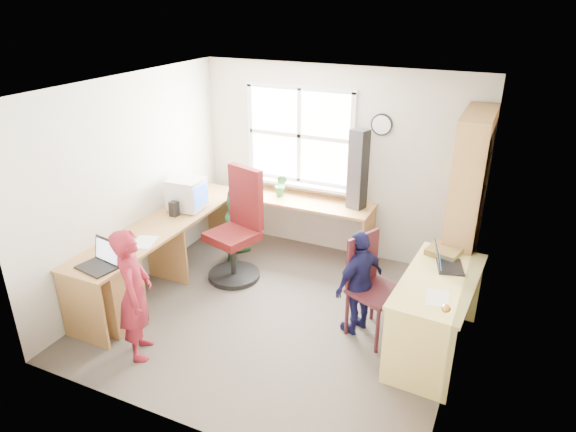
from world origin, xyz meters
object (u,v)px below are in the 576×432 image
(person_red, at_px, (135,294))
(person_green, at_px, (242,214))
(laptop_right, at_px, (445,262))
(cd_tower, at_px, (358,170))
(bookshelf, at_px, (465,214))
(right_desk, at_px, (437,299))
(swivel_chair, at_px, (238,232))
(l_desk, at_px, (159,264))
(crt_monitor, at_px, (187,194))
(person_navy, at_px, (359,282))
(potted_plant, at_px, (281,185))
(laptop_left, at_px, (101,261))
(wooden_chair, at_px, (371,283))

(person_red, height_order, person_green, person_red)
(laptop_right, relative_size, person_green, 0.32)
(cd_tower, height_order, person_green, cd_tower)
(bookshelf, relative_size, person_red, 1.62)
(laptop_right, bearing_deg, bookshelf, -18.48)
(right_desk, height_order, swivel_chair, swivel_chair)
(cd_tower, bearing_deg, l_desk, -117.21)
(crt_monitor, relative_size, person_navy, 0.38)
(right_desk, bearing_deg, swivel_chair, 172.23)
(cd_tower, bearing_deg, person_red, -99.79)
(potted_plant, bearing_deg, swivel_chair, -100.55)
(laptop_right, bearing_deg, person_red, 104.82)
(swivel_chair, xyz_separation_m, crt_monitor, (-0.69, -0.00, 0.37))
(l_desk, relative_size, potted_plant, 9.87)
(bookshelf, xyz_separation_m, laptop_right, (-0.05, -0.86, -0.16))
(laptop_left, bearing_deg, swivel_chair, 78.05)
(l_desk, height_order, cd_tower, cd_tower)
(wooden_chair, relative_size, laptop_left, 2.56)
(wooden_chair, xyz_separation_m, person_red, (-1.87, -1.23, 0.08))
(crt_monitor, bearing_deg, cd_tower, 22.71)
(swivel_chair, bearing_deg, laptop_right, 10.82)
(laptop_right, bearing_deg, person_green, 60.18)
(right_desk, bearing_deg, laptop_right, 93.23)
(wooden_chair, xyz_separation_m, crt_monitor, (-2.44, 0.44, 0.38))
(right_desk, xyz_separation_m, laptop_right, (0.00, 0.24, 0.27))
(right_desk, xyz_separation_m, potted_plant, (-2.23, 1.32, 0.33))
(person_red, bearing_deg, cd_tower, -57.98)
(potted_plant, bearing_deg, person_navy, -41.61)
(swivel_chair, relative_size, laptop_left, 3.26)
(wooden_chair, relative_size, person_green, 0.89)
(swivel_chair, xyz_separation_m, laptop_right, (2.39, -0.24, 0.26))
(wooden_chair, bearing_deg, swivel_chair, -170.03)
(laptop_left, bearing_deg, laptop_right, 33.42)
(potted_plant, bearing_deg, bookshelf, -5.63)
(bookshelf, relative_size, person_navy, 1.91)
(right_desk, xyz_separation_m, crt_monitor, (-3.08, 0.47, 0.37))
(right_desk, bearing_deg, crt_monitor, 174.79)
(swivel_chair, xyz_separation_m, laptop_left, (-0.62, -1.53, 0.23))
(potted_plant, bearing_deg, cd_tower, 2.92)
(laptop_left, distance_m, person_navy, 2.51)
(swivel_chair, height_order, potted_plant, swivel_chair)
(l_desk, bearing_deg, crt_monitor, 101.88)
(person_red, distance_m, person_navy, 2.14)
(cd_tower, xyz_separation_m, person_green, (-1.34, -0.46, -0.65))
(wooden_chair, bearing_deg, laptop_left, -131.14)
(potted_plant, relative_size, person_green, 0.25)
(crt_monitor, bearing_deg, person_green, 38.74)
(cd_tower, relative_size, person_navy, 0.88)
(potted_plant, relative_size, person_navy, 0.27)
(right_desk, height_order, laptop_right, laptop_right)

